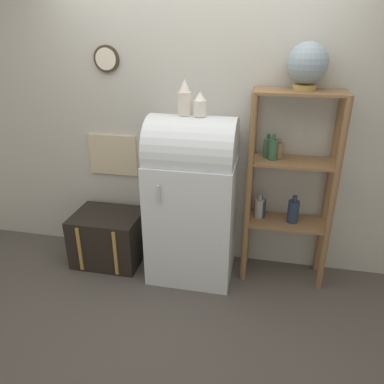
{
  "coord_description": "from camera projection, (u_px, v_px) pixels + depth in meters",
  "views": [
    {
      "loc": [
        0.58,
        -2.56,
        2.07
      ],
      "look_at": [
        -0.0,
        0.25,
        0.79
      ],
      "focal_mm": 35.0,
      "sensor_mm": 36.0,
      "label": 1
    }
  ],
  "objects": [
    {
      "name": "wall_back",
      "position": [
        199.0,
        118.0,
        3.2
      ],
      "size": [
        7.0,
        0.09,
        2.7
      ],
      "color": "#B7B7AD",
      "rests_on": "ground_plane"
    },
    {
      "name": "refrigerator",
      "position": [
        192.0,
        197.0,
        3.16
      ],
      "size": [
        0.72,
        0.62,
        1.44
      ],
      "color": "silver",
      "rests_on": "ground_plane"
    },
    {
      "name": "suitcase_trunk",
      "position": [
        109.0,
        237.0,
        3.53
      ],
      "size": [
        0.62,
        0.5,
        0.48
      ],
      "color": "black",
      "rests_on": "ground_plane"
    },
    {
      "name": "vase_center",
      "position": [
        200.0,
        105.0,
        2.83
      ],
      "size": [
        0.1,
        0.1,
        0.19
      ],
      "color": "white",
      "rests_on": "refrigerator"
    },
    {
      "name": "vase_left",
      "position": [
        185.0,
        98.0,
        2.86
      ],
      "size": [
        0.11,
        0.11,
        0.27
      ],
      "color": "silver",
      "rests_on": "refrigerator"
    },
    {
      "name": "ground_plane",
      "position": [
        186.0,
        287.0,
        3.24
      ],
      "size": [
        12.0,
        12.0,
        0.0
      ],
      "primitive_type": "plane",
      "color": "#4C4742"
    },
    {
      "name": "globe",
      "position": [
        307.0,
        64.0,
        2.7
      ],
      "size": [
        0.3,
        0.3,
        0.34
      ],
      "color": "#AD8942",
      "rests_on": "shelf_unit"
    },
    {
      "name": "shelf_unit",
      "position": [
        287.0,
        180.0,
        3.05
      ],
      "size": [
        0.7,
        0.33,
        1.63
      ],
      "color": "olive",
      "rests_on": "ground_plane"
    }
  ]
}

